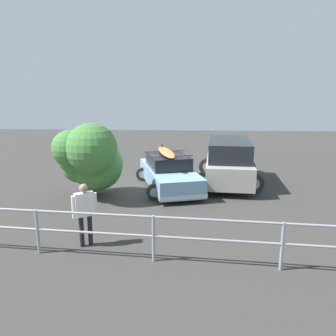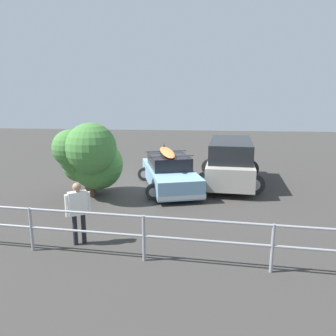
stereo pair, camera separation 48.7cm
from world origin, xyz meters
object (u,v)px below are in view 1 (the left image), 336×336
sedan_car (169,172)px  bush_near_left (88,157)px  person_bystander (85,209)px  suv_car (228,161)px

sedan_car → bush_near_left: size_ratio=1.72×
sedan_car → person_bystander: 5.59m
person_bystander → bush_near_left: (1.08, -3.82, 0.55)m
person_bystander → bush_near_left: 4.01m
person_bystander → bush_near_left: bush_near_left is taller
sedan_car → suv_car: suv_car is taller
suv_car → bush_near_left: size_ratio=1.77×
sedan_car → person_bystander: size_ratio=2.99×
bush_near_left → person_bystander: bearing=105.8°
sedan_car → suv_car: bearing=-160.2°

